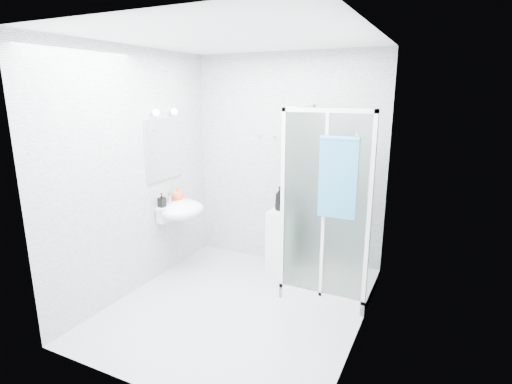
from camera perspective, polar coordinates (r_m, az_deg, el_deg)
The scene contains 12 objects.
room at distance 3.76m, azimuth -3.03°, elevation 1.13°, with size 2.40×2.60×2.60m.
shower_enclosure at distance 4.45m, azimuth 9.66°, elevation -8.47°, with size 0.90×0.95×2.00m.
wall_basin at distance 4.77m, azimuth -10.73°, elevation -2.52°, with size 0.46×0.56×0.35m.
mirror at distance 4.75m, azimuth -13.06°, elevation 5.97°, with size 0.02×0.60×0.70m, color white.
vanity_lights at distance 4.68m, azimuth -12.87°, elevation 11.04°, with size 0.10×0.40×0.08m.
wall_hooks at distance 4.92m, azimuth 1.49°, elevation 8.02°, with size 0.23×0.06×0.03m.
storage_cabinet at distance 4.92m, azimuth 3.74°, elevation -6.94°, with size 0.32×0.34×0.76m.
hand_towel at distance 3.75m, azimuth 11.66°, elevation 2.28°, with size 0.36×0.05×0.77m.
shampoo_bottle_a at distance 4.78m, azimuth 3.38°, elevation -0.93°, with size 0.11×0.11×0.29m, color black.
shampoo_bottle_b at distance 4.79m, azimuth 4.65°, elevation -1.43°, with size 0.10×0.10×0.21m, color #0C154C.
soap_dispenser_orange at distance 4.90m, azimuth -11.09°, elevation -0.30°, with size 0.13×0.13×0.16m, color #F74A1D.
soap_dispenser_black at distance 4.67m, azimuth -13.32°, elevation -1.14°, with size 0.07×0.07×0.16m, color black.
Camera 1 is at (1.78, -3.20, 2.14)m, focal length 28.00 mm.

